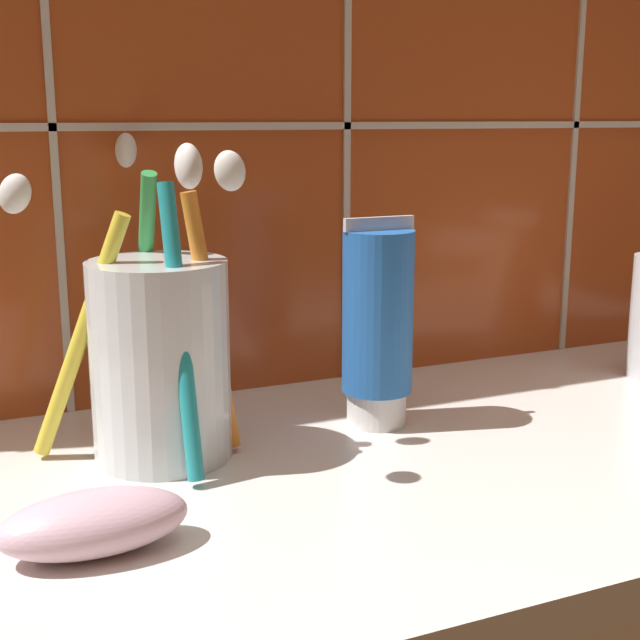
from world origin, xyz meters
TOP-DOWN VIEW (x-y plane):
  - sink_counter at (0.00, 0.00)cm, footprint 79.73×32.29cm
  - tile_wall_backsplash at (0.01, 16.39)cm, footprint 89.73×1.72cm
  - toothbrush_cup at (-14.27, 5.58)cm, footprint 13.26×16.24cm
  - toothpaste_tube at (-0.62, 5.51)cm, footprint 4.61×4.39cm
  - soap_bar at (-19.90, -4.58)cm, footprint 8.46×4.17cm

SIDE VIEW (x-z plane):
  - sink_counter at x=0.00cm, z-range 0.00..2.00cm
  - soap_bar at x=-19.90cm, z-range 2.00..4.80cm
  - toothbrush_cup at x=-14.27cm, z-range -1.06..17.16cm
  - toothpaste_tube at x=-0.62cm, z-range 1.90..14.96cm
  - tile_wall_backsplash at x=0.01cm, z-range 0.01..53.41cm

